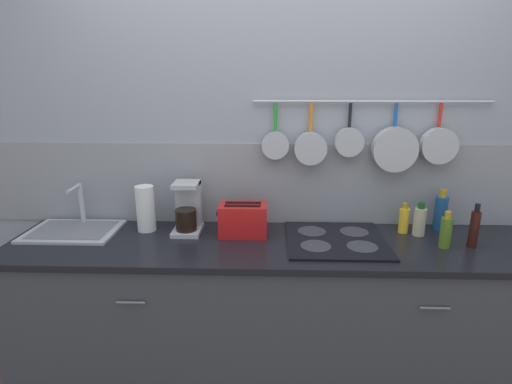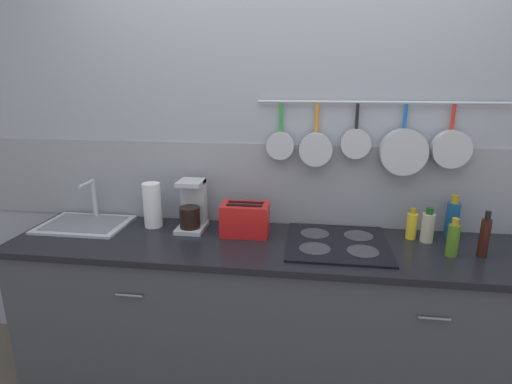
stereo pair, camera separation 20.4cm
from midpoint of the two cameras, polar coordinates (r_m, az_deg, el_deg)
The scene contains 14 objects.
ground_plane at distance 2.61m, azimuth 5.56°, elevation -25.66°, with size 12.00×12.00×0.00m, color brown.
wall_back at distance 2.35m, azimuth 6.86°, elevation 4.54°, with size 7.20×0.16×2.60m.
cabinet_base at distance 2.35m, azimuth 5.85°, elevation -17.84°, with size 2.87×0.60×0.85m.
countertop at distance 2.14m, azimuth 6.18°, elevation -7.86°, with size 2.91×0.62×0.03m.
sink_basin at distance 2.54m, azimuth -21.12°, elevation -4.08°, with size 0.49×0.36×0.25m.
paper_towel_roll at distance 2.37m, azimuth -12.23°, elevation -1.87°, with size 0.10×0.10×0.26m.
coffee_maker at distance 2.31m, azimuth -6.60°, elevation -2.36°, with size 0.16×0.20×0.29m.
toaster at distance 2.21m, azimuth 1.09°, elevation -3.96°, with size 0.28×0.16×0.18m.
cooktop at distance 2.18m, azimuth 14.23°, elevation -7.13°, with size 0.53×0.51×0.01m.
bottle_dish_soap at distance 2.36m, azimuth 23.71°, elevation -4.41°, with size 0.05×0.05×0.17m.
bottle_vinegar at distance 2.34m, azimuth 25.68°, elevation -4.56°, with size 0.07×0.07×0.19m.
bottle_olive_oil at distance 2.22m, azimuth 28.75°, elevation -6.00°, with size 0.06×0.06×0.19m.
bottle_hot_sauce at distance 2.47m, azimuth 28.41°, elevation -3.40°, with size 0.07×0.07×0.24m.
bottle_sesame_oil at distance 2.28m, azimuth 32.14°, elevation -5.48°, with size 0.05×0.05×0.23m.
Camera 2 is at (0.14, -1.95, 1.73)m, focal length 28.00 mm.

